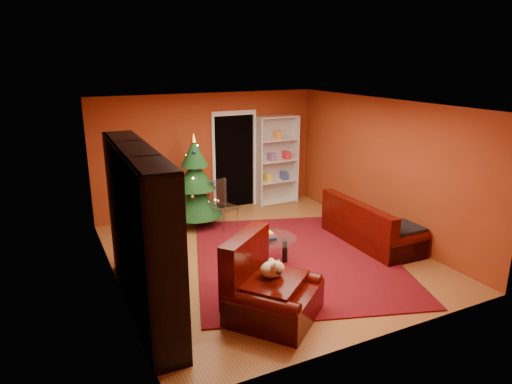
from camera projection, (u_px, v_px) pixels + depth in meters
name	position (u px, v px, depth m)	size (l,w,h in m)	color
floor	(266.00, 257.00, 7.95)	(5.00, 5.50, 0.05)	brown
ceiling	(267.00, 103.00, 7.20)	(5.00, 5.50, 0.05)	silver
wall_back	(208.00, 153.00, 9.97)	(5.00, 0.05, 2.60)	#923618
wall_left	(110.00, 205.00, 6.51)	(0.05, 5.50, 2.60)	#923618
wall_right	(385.00, 168.00, 8.64)	(0.05, 5.50, 2.60)	#923618
doorway	(234.00, 162.00, 10.25)	(1.06, 0.60, 2.16)	black
rug	(296.00, 258.00, 7.83)	(3.33, 3.89, 0.02)	maroon
media_unit	(141.00, 232.00, 5.97)	(0.45, 2.92, 2.24)	black
christmas_tree	(195.00, 182.00, 9.11)	(1.08, 1.08, 1.92)	#113916
gift_box_teal	(148.00, 236.00, 8.41)	(0.31, 0.31, 0.31)	#1C6682
gift_box_green	(201.00, 214.00, 9.61)	(0.28, 0.28, 0.28)	#2C633E
white_bookshelf	(277.00, 161.00, 10.55)	(0.97, 0.35, 2.10)	white
armchair	(274.00, 287.00, 5.94)	(1.15, 1.15, 0.90)	black
dog	(272.00, 269.00, 5.94)	(0.40, 0.30, 0.29)	beige
sofa	(372.00, 221.00, 8.38)	(1.98, 0.89, 0.85)	black
coffee_table	(270.00, 250.00, 7.60)	(0.89, 0.89, 0.55)	gray
acrylic_chair	(224.00, 208.00, 9.08)	(0.45, 0.49, 0.89)	#66605B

